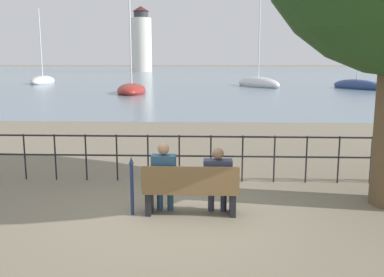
{
  "coord_description": "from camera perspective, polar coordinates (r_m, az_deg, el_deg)",
  "views": [
    {
      "loc": [
        0.32,
        -7.2,
        2.62
      ],
      "look_at": [
        0.0,
        0.5,
        1.26
      ],
      "focal_mm": 40.0,
      "sensor_mm": 36.0,
      "label": 1
    }
  ],
  "objects": [
    {
      "name": "seated_person_right",
      "position": [
        7.48,
        3.45,
        -5.21
      ],
      "size": [
        0.5,
        0.35,
        1.19
      ],
      "color": "#2D3347",
      "rests_on": "ground_plane"
    },
    {
      "name": "sailboat_0",
      "position": [
        48.81,
        8.8,
        7.25
      ],
      "size": [
        5.4,
        8.45,
        10.84
      ],
      "rotation": [
        0.0,
        0.0,
        0.41
      ],
      "color": "silver",
      "rests_on": "ground_plane"
    },
    {
      "name": "sailboat_2",
      "position": [
        58.75,
        -19.28,
        7.25
      ],
      "size": [
        2.81,
        7.41,
        9.79
      ],
      "rotation": [
        0.0,
        0.0,
        0.08
      ],
      "color": "silver",
      "rests_on": "ground_plane"
    },
    {
      "name": "harbor_water",
      "position": [
        168.96,
        2.33,
        9.15
      ],
      "size": [
        600.0,
        300.0,
        0.01
      ],
      "color": "slate",
      "rests_on": "ground_plane"
    },
    {
      "name": "harbor_lighthouse",
      "position": [
        132.98,
        -6.76,
        12.72
      ],
      "size": [
        6.12,
        6.12,
        19.32
      ],
      "color": "silver",
      "rests_on": "ground_plane"
    },
    {
      "name": "sailboat_3",
      "position": [
        38.22,
        -8.06,
        6.47
      ],
      "size": [
        3.28,
        7.04,
        11.93
      ],
      "rotation": [
        0.0,
        0.0,
        0.12
      ],
      "color": "maroon",
      "rests_on": "ground_plane"
    },
    {
      "name": "sailboat_4",
      "position": [
        47.3,
        21.08,
        6.58
      ],
      "size": [
        4.17,
        7.04,
        8.57
      ],
      "rotation": [
        0.0,
        0.0,
        0.38
      ],
      "color": "navy",
      "rests_on": "ground_plane"
    },
    {
      "name": "seated_person_left",
      "position": [
        7.51,
        -3.75,
        -4.88
      ],
      "size": [
        0.42,
        0.35,
        1.27
      ],
      "color": "navy",
      "rests_on": "ground_plane"
    },
    {
      "name": "promenade_railing",
      "position": [
        9.5,
        0.41,
        -1.68
      ],
      "size": [
        13.39,
        0.04,
        1.05
      ],
      "color": "black",
      "rests_on": "ground_plane"
    },
    {
      "name": "park_bench",
      "position": [
        7.48,
        -0.18,
        -7.03
      ],
      "size": [
        1.67,
        0.45,
        0.9
      ],
      "color": "brown",
      "rests_on": "ground_plane"
    },
    {
      "name": "ground_plane",
      "position": [
        7.67,
        -0.16,
        -9.95
      ],
      "size": [
        1000.0,
        1000.0,
        0.0
      ],
      "primitive_type": "plane",
      "color": "#7A705B"
    },
    {
      "name": "closed_umbrella",
      "position": [
        7.52,
        -8.04,
        -5.85
      ],
      "size": [
        0.09,
        0.09,
        1.03
      ],
      "color": "navy",
      "rests_on": "ground_plane"
    }
  ]
}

